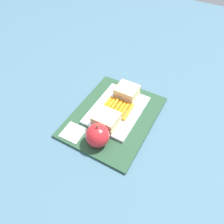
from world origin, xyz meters
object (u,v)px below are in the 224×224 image
at_px(food_tray, 117,110).
at_px(sandwich_half_left, 127,92).
at_px(paper_napkin, 73,132).
at_px(carrot_sticks_bundle, 117,108).
at_px(apple, 98,135).
at_px(sandwich_half_right, 106,119).

xyz_separation_m(food_tray, sandwich_half_left, (-0.08, 0.00, 0.03)).
bearing_deg(food_tray, paper_napkin, -27.57).
relative_size(sandwich_half_left, paper_napkin, 1.14).
relative_size(carrot_sticks_bundle, paper_napkin, 1.46).
distance_m(apple, paper_napkin, 0.10).
xyz_separation_m(apple, paper_napkin, (0.01, -0.10, -0.04)).
bearing_deg(sandwich_half_left, apple, 2.87).
height_order(carrot_sticks_bundle, paper_napkin, carrot_sticks_bundle).
xyz_separation_m(sandwich_half_right, apple, (0.07, 0.01, 0.00)).
height_order(sandwich_half_right, carrot_sticks_bundle, sandwich_half_right).
relative_size(food_tray, carrot_sticks_bundle, 2.25).
xyz_separation_m(sandwich_half_right, paper_napkin, (0.08, -0.08, -0.03)).
bearing_deg(sandwich_half_right, apple, 8.93).
bearing_deg(sandwich_half_right, sandwich_half_left, 180.00).
bearing_deg(food_tray, sandwich_half_left, 180.00).
bearing_deg(apple, sandwich_half_left, -177.13).
bearing_deg(sandwich_half_left, carrot_sticks_bundle, -0.10).
bearing_deg(carrot_sticks_bundle, food_tray, 145.45).
bearing_deg(paper_napkin, food_tray, 152.43).
bearing_deg(carrot_sticks_bundle, paper_napkin, -27.56).
bearing_deg(sandwich_half_right, food_tray, 180.00).
bearing_deg(sandwich_half_left, food_tray, 0.00).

